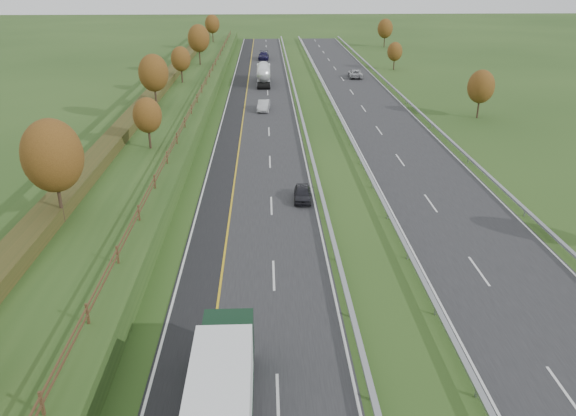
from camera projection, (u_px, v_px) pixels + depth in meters
name	position (u px, v px, depth m)	size (l,w,h in m)	color
ground	(325.00, 140.00, 67.36)	(400.00, 400.00, 0.00)	#274418
near_carriageway	(259.00, 130.00, 71.65)	(10.50, 200.00, 0.04)	#252527
far_carriageway	(387.00, 128.00, 72.25)	(10.50, 200.00, 0.04)	#252527
hard_shoulder	(230.00, 130.00, 71.51)	(3.00, 200.00, 0.04)	black
lane_markings	(309.00, 129.00, 71.76)	(26.75, 200.00, 0.01)	silver
embankment_left	(156.00, 123.00, 70.78)	(12.00, 200.00, 2.00)	#274418
hedge_left	(139.00, 111.00, 70.10)	(2.20, 180.00, 1.10)	#323716
fence_left	(190.00, 110.00, 69.89)	(0.12, 189.06, 1.20)	#422B19
median_barrier_near	(304.00, 125.00, 71.62)	(0.32, 200.00, 0.71)	#909398
median_barrier_far	(343.00, 124.00, 71.81)	(0.32, 200.00, 0.71)	#909398
outer_barrier_far	(432.00, 123.00, 72.23)	(0.32, 200.00, 0.71)	#909398
trees_left	(150.00, 86.00, 65.58)	(6.64, 164.30, 7.66)	#2D2116
trees_far	(430.00, 60.00, 97.90)	(8.45, 118.60, 7.12)	#2D2116
road_tanker	(264.00, 73.00, 99.40)	(2.40, 11.22, 3.46)	silver
car_dark_near	(302.00, 194.00, 49.62)	(1.50, 3.74, 1.27)	black
car_silver_mid	(264.00, 105.00, 80.98)	(1.54, 4.42, 1.46)	#B3B4B8
car_small_far	(264.00, 56.00, 126.20)	(2.27, 5.58, 1.62)	#151137
car_oncoming	(355.00, 74.00, 105.31)	(2.45, 5.31, 1.48)	#A9A9AD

